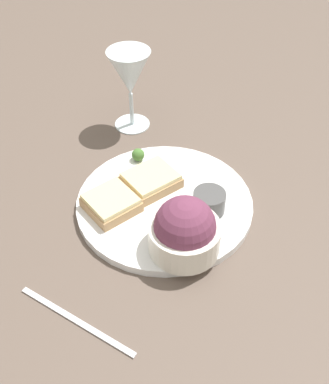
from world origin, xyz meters
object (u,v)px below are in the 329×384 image
(fork, at_px, (76,320))
(sauce_ramekin, at_px, (209,201))
(salad_bowl, at_px, (185,231))
(wine_glass, at_px, (130,76))
(cheese_toast_far, at_px, (111,204))
(cheese_toast_near, at_px, (151,180))

(fork, bearing_deg, sauce_ramekin, -145.86)
(salad_bowl, relative_size, wine_glass, 0.67)
(cheese_toast_far, bearing_deg, salad_bowl, 133.37)
(cheese_toast_near, bearing_deg, wine_glass, -89.79)
(wine_glass, height_order, fork, wine_glass)
(cheese_toast_near, xyz_separation_m, cheese_toast_far, (0.07, 0.04, 0.00))
(cheese_toast_near, xyz_separation_m, fork, (0.15, 0.23, -0.02))
(wine_glass, xyz_separation_m, fork, (0.14, 0.43, -0.11))
(cheese_toast_far, height_order, wine_glass, wine_glass)
(fork, bearing_deg, cheese_toast_near, -122.36)
(wine_glass, bearing_deg, cheese_toast_near, 90.21)
(salad_bowl, bearing_deg, sauce_ramekin, -129.94)
(cheese_toast_near, relative_size, cheese_toast_far, 1.08)
(salad_bowl, distance_m, fork, 0.19)
(salad_bowl, relative_size, sauce_ramekin, 2.05)
(cheese_toast_far, bearing_deg, fork, 68.78)
(cheese_toast_near, height_order, fork, cheese_toast_near)
(cheese_toast_far, bearing_deg, wine_glass, -106.37)
(cheese_toast_near, distance_m, fork, 0.27)
(cheese_toast_near, bearing_deg, sauce_ramekin, 136.63)
(salad_bowl, distance_m, cheese_toast_far, 0.14)
(salad_bowl, xyz_separation_m, cheese_toast_far, (0.10, -0.10, -0.02))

